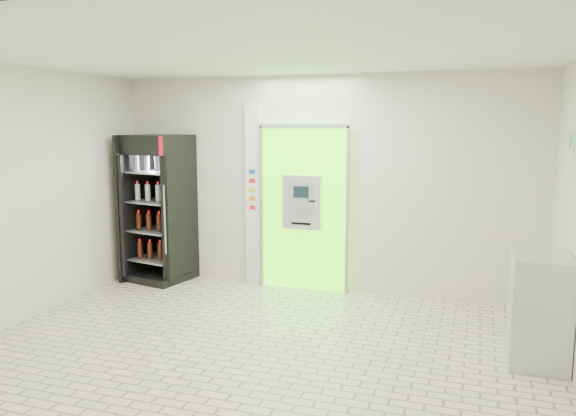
% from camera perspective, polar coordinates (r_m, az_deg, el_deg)
% --- Properties ---
extents(ground, '(6.00, 6.00, 0.00)m').
position_cam_1_polar(ground, '(5.93, -3.56, -14.60)').
color(ground, '#BFB69F').
rests_on(ground, ground).
extents(room_shell, '(6.00, 6.00, 6.00)m').
position_cam_1_polar(room_shell, '(5.47, -3.74, 3.42)').
color(room_shell, beige).
rests_on(room_shell, ground).
extents(atm_assembly, '(1.30, 0.24, 2.33)m').
position_cam_1_polar(atm_assembly, '(7.88, 1.67, 0.11)').
color(atm_assembly, '#50FF06').
rests_on(atm_assembly, ground).
extents(pillar, '(0.22, 0.11, 2.60)m').
position_cam_1_polar(pillar, '(8.16, -3.50, 1.30)').
color(pillar, silver).
rests_on(pillar, ground).
extents(beverage_cooler, '(0.95, 0.90, 2.17)m').
position_cam_1_polar(beverage_cooler, '(8.55, -13.04, -0.32)').
color(beverage_cooler, black).
rests_on(beverage_cooler, ground).
extents(steel_cabinet, '(0.55, 0.81, 1.08)m').
position_cam_1_polar(steel_cabinet, '(6.13, 24.13, -9.22)').
color(steel_cabinet, '#B7BABF').
rests_on(steel_cabinet, ground).
extents(exit_sign, '(0.02, 0.22, 0.26)m').
position_cam_1_polar(exit_sign, '(6.50, 26.85, 5.81)').
color(exit_sign, white).
rests_on(exit_sign, room_shell).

